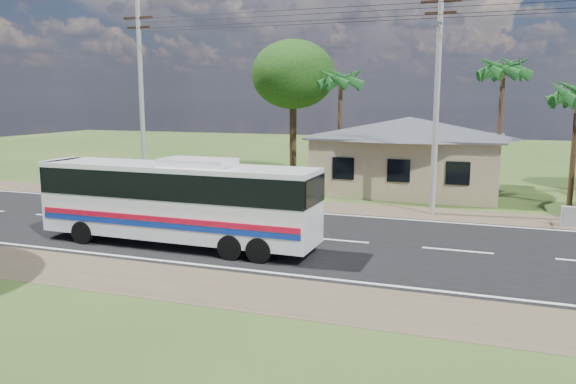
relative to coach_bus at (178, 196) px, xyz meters
name	(u,v)px	position (x,y,z in m)	size (l,w,h in m)	color
ground	(337,241)	(5.42, 2.72, -1.90)	(120.00, 120.00, 0.00)	#2C4117
road	(337,240)	(5.42, 2.72, -1.89)	(120.00, 16.00, 0.03)	black
house	(409,147)	(6.42, 15.71, 0.74)	(12.40, 10.00, 5.00)	tan
utility_poles	(430,92)	(8.09, 9.20, 3.86)	(32.80, 2.22, 11.00)	#9E9E99
palm_mid	(503,69)	(11.42, 18.22, 5.25)	(2.80, 2.80, 8.20)	#47301E
palm_far	(341,80)	(1.42, 18.72, 4.77)	(2.80, 2.80, 7.70)	#47301E
tree_behind_house	(293,75)	(-2.58, 20.72, 5.21)	(6.00, 6.00, 9.61)	#47301E
coach_bus	(178,196)	(0.00, 0.00, 0.00)	(10.76, 2.49, 3.33)	silver
small_car	(106,194)	(-7.67, 5.83, -1.30)	(1.43, 3.56, 1.21)	#2B2B2D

